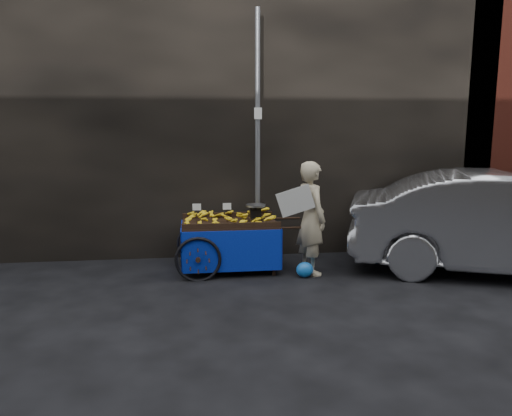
{
  "coord_description": "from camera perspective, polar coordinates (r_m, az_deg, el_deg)",
  "views": [
    {
      "loc": [
        -0.69,
        -6.67,
        2.3
      ],
      "look_at": [
        0.18,
        0.5,
        1.02
      ],
      "focal_mm": 35.0,
      "sensor_mm": 36.0,
      "label": 1
    }
  ],
  "objects": [
    {
      "name": "ground",
      "position": [
        7.09,
        -0.95,
        -8.89
      ],
      "size": [
        80.0,
        80.0,
        0.0
      ],
      "primitive_type": "plane",
      "color": "black",
      "rests_on": "ground"
    },
    {
      "name": "street_pole",
      "position": [
        8.04,
        0.18,
        7.95
      ],
      "size": [
        0.12,
        0.1,
        4.0
      ],
      "color": "slate",
      "rests_on": "ground"
    },
    {
      "name": "parked_car",
      "position": [
        8.34,
        26.86,
        -1.67
      ],
      "size": [
        4.91,
        3.14,
        1.53
      ],
      "primitive_type": "imported",
      "rotation": [
        0.0,
        0.0,
        1.21
      ],
      "color": "silver",
      "rests_on": "ground"
    },
    {
      "name": "building_wall",
      "position": [
        9.33,
        -0.24,
        11.27
      ],
      "size": [
        13.5,
        2.0,
        5.0
      ],
      "color": "black",
      "rests_on": "ground"
    },
    {
      "name": "vendor",
      "position": [
        7.5,
        6.31,
        -1.14
      ],
      "size": [
        0.85,
        0.71,
        1.7
      ],
      "rotation": [
        0.0,
        0.0,
        1.87
      ],
      "color": "tan",
      "rests_on": "ground"
    },
    {
      "name": "plastic_bag",
      "position": [
        7.46,
        5.59,
        -7.04
      ],
      "size": [
        0.25,
        0.2,
        0.23
      ],
      "primitive_type": "ellipsoid",
      "color": "blue",
      "rests_on": "ground"
    },
    {
      "name": "banana_cart",
      "position": [
        7.66,
        -3.37,
        -2.24
      ],
      "size": [
        2.01,
        1.02,
        1.09
      ],
      "rotation": [
        0.0,
        0.0,
        0.01
      ],
      "color": "black",
      "rests_on": "ground"
    }
  ]
}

